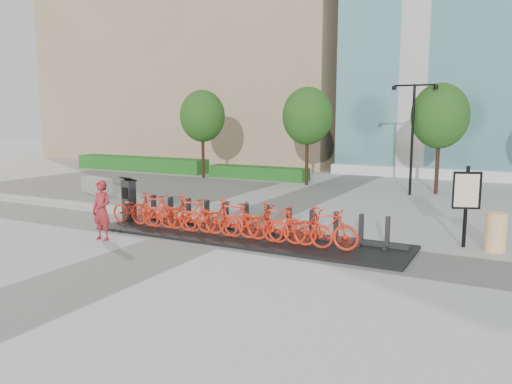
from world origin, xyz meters
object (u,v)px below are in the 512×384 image
at_px(worker_red, 102,210).
at_px(map_sign, 467,194).
at_px(kiosk, 129,199).
at_px(construction_barrel, 496,232).
at_px(bike_0, 136,209).
at_px(jersey_barrier, 96,185).

distance_m(worker_red, map_sign, 10.26).
height_order(kiosk, construction_barrel, kiosk).
height_order(bike_0, map_sign, map_sign).
distance_m(kiosk, worker_red, 2.48).
relative_size(construction_barrel, jersey_barrier, 0.53).
xyz_separation_m(kiosk, map_sign, (10.43, 1.73, 0.70)).
bearing_deg(map_sign, kiosk, 168.21).
bearing_deg(construction_barrel, worker_red, -158.89).
distance_m(construction_barrel, jersey_barrier, 17.13).
distance_m(kiosk, jersey_barrier, 7.10).
distance_m(jersey_barrier, map_sign, 16.39).
relative_size(kiosk, worker_red, 0.85).
bearing_deg(jersey_barrier, kiosk, -18.63).
height_order(bike_0, jersey_barrier, bike_0).
bearing_deg(bike_0, worker_red, -171.05).
height_order(bike_0, worker_red, worker_red).
xyz_separation_m(construction_barrel, jersey_barrier, (-16.95, 2.50, -0.14)).
bearing_deg(bike_0, jersey_barrier, 54.12).
relative_size(bike_0, jersey_barrier, 0.96).
bearing_deg(construction_barrel, jersey_barrier, 171.62).
relative_size(worker_red, jersey_barrier, 0.88).
xyz_separation_m(bike_0, worker_red, (0.28, -1.77, 0.29)).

